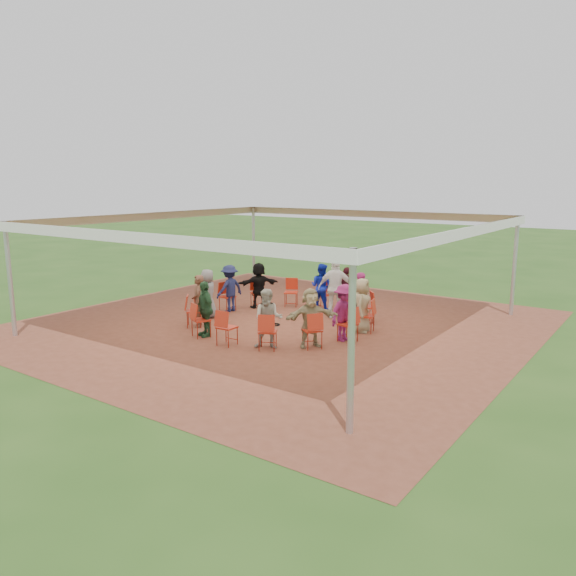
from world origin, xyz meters
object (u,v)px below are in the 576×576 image
Objects in this scene: person_seated_1 at (362,298)px; person_seated_9 at (268,319)px; chair_7 at (204,303)px; chair_3 at (323,295)px; chair_4 at (291,292)px; person_seated_2 at (347,291)px; person_seated_10 at (310,318)px; chair_1 at (365,307)px; person_seated_7 at (198,301)px; chair_6 at (227,297)px; laptop at (356,307)px; chair_5 at (258,293)px; standing_person at (336,288)px; person_seated_3 at (321,287)px; person_seated_0 at (362,305)px; chair_12 at (312,330)px; chair_10 at (227,328)px; chair_13 at (348,324)px; chair_11 at (268,332)px; chair_0 at (366,316)px; person_seated_4 at (259,285)px; person_seated_8 at (205,309)px; cable_coil at (275,325)px; chair_9 at (201,320)px; person_seated_11 at (344,313)px; person_seated_5 at (230,288)px; chair_2 at (349,300)px.

person_seated_9 is at bearing 128.57° from person_seated_1.
chair_3 is at bearing 128.57° from chair_7.
chair_4 is 2.07m from person_seated_2.
person_seated_10 is (0.77, 0.68, 0.00)m from person_seated_9.
chair_1 is 0.62× the size of person_seated_7.
laptop is (4.45, 0.14, 0.23)m from chair_6.
standing_person is at bearing 128.85° from chair_5.
person_seated_1 and person_seated_3 have the same top height.
chair_5 is 0.62× the size of person_seated_0.
person_seated_0 is 1.00× the size of person_seated_7.
chair_5 is 2.10m from chair_7.
chair_12 is at bearing 161.75° from laptop.
chair_6 is 1.00× the size of chair_10.
person_seated_2 is at bearing 40.39° from chair_13.
person_seated_9 and person_seated_10 have the same top height.
chair_11 is at bearing 69.64° from standing_person.
person_seated_1 is at bearing 151.93° from standing_person.
chair_7 is at bearing 90.00° from laptop.
chair_0 is 1.08m from chair_1.
person_seated_4 reaches higher than laptop.
chair_10 is 0.62× the size of person_seated_8.
chair_12 is at bearing 12.86° from chair_11.
person_seated_7 is at bearing 38.57° from person_seated_4.
chair_6 is 4.27m from person_seated_1.
person_seated_2 is (3.29, 1.69, 0.28)m from chair_6.
chair_3 is 0.62× the size of person_seated_10.
chair_6 and chair_12 have the same top height.
person_seated_2 is at bearing 64.29° from person_seated_9.
person_seated_7 is at bearing -140.54° from cable_coil.
chair_9 is at bearing 38.57° from chair_6.
standing_person reaches higher than person_seated_9.
person_seated_11 is (0.45, -2.01, 0.28)m from chair_1.
person_seated_7 is 3.60m from person_seated_10.
person_seated_3 is (-1.26, 4.44, 0.28)m from chair_11.
chair_4 and chair_5 have the same top height.
chair_7 is at bearing 116.41° from person_seated_10.
person_seated_4 is (-1.75, -1.07, 0.28)m from chair_3.
person_seated_8 is (1.37, -2.53, 0.00)m from person_seated_5.
person_seated_8 is (-3.29, -1.69, 0.28)m from chair_13.
cable_coil is (0.87, 2.07, -0.43)m from chair_9.
person_seated_2 is at bearing 90.00° from chair_2.
chair_4 is at bearing 157.30° from person_seated_5.
laptop is at bearing 66.03° from chair_9.
person_seated_3 is at bearing 154.29° from person_seated_4.
chair_12 is 1.08m from chair_13.
chair_5 is at bearing 139.98° from cable_coil.
chair_13 is at bearing 12.86° from chair_12.
person_seated_0 is 5.12× the size of cable_coil.
person_seated_3 is at bearing 77.47° from chair_11.
person_seated_11 reaches higher than chair_5.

